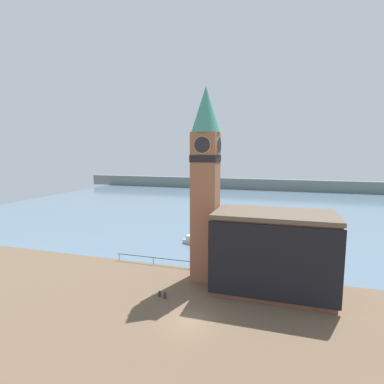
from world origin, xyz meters
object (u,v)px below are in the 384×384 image
at_px(mooring_bollard_far, 159,293).
at_px(mooring_bollard_near, 165,295).
at_px(pier_building, 273,252).
at_px(boat_near, 196,241).
at_px(clock_tower, 205,180).

bearing_deg(mooring_bollard_far, mooring_bollard_near, -14.75).
bearing_deg(pier_building, boat_near, 132.97).
height_order(clock_tower, pier_building, clock_tower).
bearing_deg(pier_building, mooring_bollard_near, -154.80).
height_order(boat_near, mooring_bollard_far, boat_near).
bearing_deg(clock_tower, mooring_bollard_near, -113.84).
distance_m(clock_tower, mooring_bollard_near, 15.01).
xyz_separation_m(boat_near, mooring_bollard_far, (1.64, -20.76, -0.18)).
bearing_deg(boat_near, pier_building, -29.15).
height_order(pier_building, boat_near, pier_building).
bearing_deg(mooring_bollard_near, mooring_bollard_far, 165.25).
bearing_deg(boat_near, mooring_bollard_far, -67.60).
distance_m(pier_building, mooring_bollard_near, 13.90).
height_order(clock_tower, mooring_bollard_far, clock_tower).
bearing_deg(mooring_bollard_near, boat_near, 96.63).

